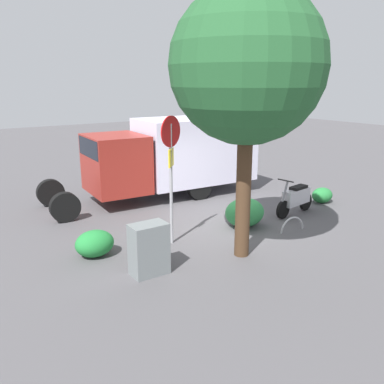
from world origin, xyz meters
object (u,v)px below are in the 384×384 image
(box_truck_near, at_px, (172,153))
(utility_cabinet, at_px, (149,249))
(motorcycle, at_px, (296,198))
(street_tree, at_px, (248,67))
(stop_sign, at_px, (171,160))
(bike_rack_hoop, at_px, (292,231))

(box_truck_near, bearing_deg, utility_cabinet, 57.41)
(motorcycle, xyz_separation_m, street_tree, (3.48, 1.44, 3.84))
(box_truck_near, distance_m, motorcycle, 4.66)
(utility_cabinet, bearing_deg, stop_sign, -137.46)
(box_truck_near, bearing_deg, stop_sign, 61.82)
(utility_cabinet, bearing_deg, bike_rack_hoop, -179.30)
(stop_sign, distance_m, street_tree, 2.87)
(box_truck_near, relative_size, utility_cabinet, 6.77)
(stop_sign, bearing_deg, motorcycle, 178.32)
(motorcycle, height_order, bike_rack_hoop, motorcycle)
(stop_sign, height_order, street_tree, street_tree)
(box_truck_near, height_order, bike_rack_hoop, box_truck_near)
(street_tree, bearing_deg, stop_sign, -57.57)
(stop_sign, bearing_deg, bike_rack_hoop, 160.32)
(stop_sign, distance_m, utility_cabinet, 2.41)
(bike_rack_hoop, bearing_deg, motorcycle, -140.59)
(street_tree, distance_m, utility_cabinet, 4.46)
(stop_sign, xyz_separation_m, street_tree, (-1.00, 1.57, 2.18))
(box_truck_near, height_order, street_tree, street_tree)
(motorcycle, height_order, utility_cabinet, motorcycle)
(street_tree, relative_size, utility_cabinet, 5.34)
(street_tree, bearing_deg, motorcycle, -157.47)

